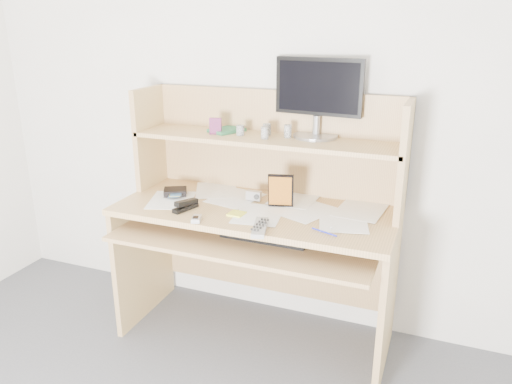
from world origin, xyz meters
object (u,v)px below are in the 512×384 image
(tv_remote, at_px, (260,228))
(game_case, at_px, (281,191))
(monitor, at_px, (318,95))
(keyboard, at_px, (266,235))
(desk, at_px, (261,213))

(tv_remote, distance_m, game_case, 0.31)
(monitor, bearing_deg, tv_remote, -96.22)
(tv_remote, bearing_deg, keyboard, 85.17)
(desk, height_order, monitor, monitor)
(keyboard, height_order, monitor, monitor)
(game_case, bearing_deg, desk, 146.64)
(keyboard, distance_m, monitor, 0.74)
(keyboard, xyz_separation_m, tv_remote, (0.02, -0.15, 0.10))
(game_case, distance_m, monitor, 0.51)
(keyboard, bearing_deg, desk, 118.08)
(game_case, bearing_deg, monitor, 47.92)
(desk, height_order, game_case, desk)
(desk, distance_m, keyboard, 0.22)
(keyboard, height_order, game_case, game_case)
(tv_remote, relative_size, monitor, 0.45)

